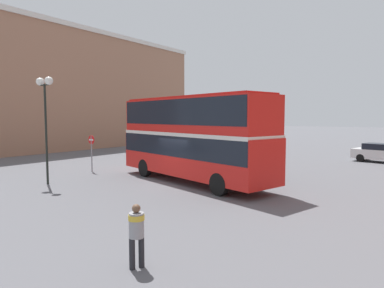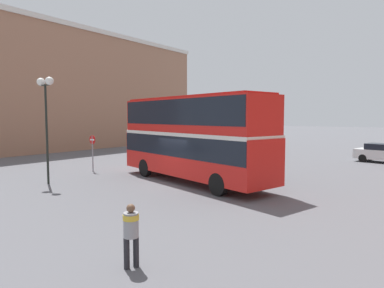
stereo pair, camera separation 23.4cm
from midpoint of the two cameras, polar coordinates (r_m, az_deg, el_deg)
The scene contains 7 objects.
ground_plane at distance 19.10m, azimuth -2.16°, elevation -6.56°, with size 240.00×240.00×0.00m, color #5B5B60.
building_row_left at distance 44.61m, azimuth -21.10°, elevation 8.27°, with size 11.57×36.31×13.60m.
double_decker_bus at distance 19.16m, azimuth 0.35°, elevation 1.78°, with size 10.97×5.22×4.80m.
pedestrian_foreground at distance 8.65m, azimuth -9.34°, elevation -13.79°, with size 0.52×0.52×1.59m.
parked_car_kerb_near at distance 31.52m, azimuth 29.44°, elevation -1.33°, with size 4.38×2.55×1.52m.
street_lamp_twin_globe at distance 20.20m, azimuth -22.90°, elevation 7.00°, with size 1.28×0.44×5.81m.
no_entry_sign at distance 23.82m, azimuth -15.97°, elevation -0.58°, with size 0.59×0.08×2.45m.
Camera 2 is at (11.83, -14.54, 3.69)m, focal length 32.00 mm.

